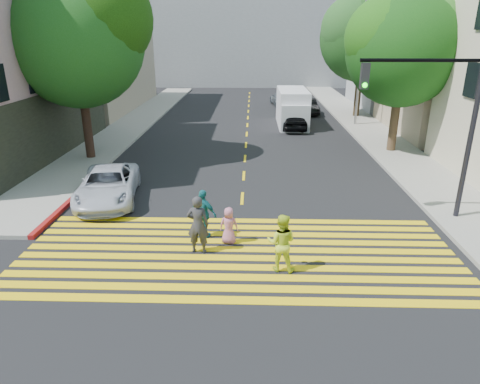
{
  "coord_description": "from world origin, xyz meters",
  "views": [
    {
      "loc": [
        0.41,
        -10.47,
        6.42
      ],
      "look_at": [
        0.0,
        3.0,
        1.4
      ],
      "focal_mm": 32.0,
      "sensor_mm": 36.0,
      "label": 1
    }
  ],
  "objects_px": {
    "dark_car_parked": "(307,106)",
    "traffic_signal": "(442,114)",
    "tree_left": "(77,32)",
    "tree_right_near": "(405,43)",
    "pedestrian_woman": "(281,243)",
    "white_sedan": "(108,185)",
    "pedestrian_extra": "(203,214)",
    "white_van": "(293,109)",
    "tree_right_far": "(364,33)",
    "dark_car_near": "(293,119)",
    "silver_car": "(282,99)",
    "pedestrian_child": "(229,226)",
    "pedestrian_man": "(198,225)"
  },
  "relations": [
    {
      "from": "dark_car_parked",
      "to": "pedestrian_extra",
      "type": "bearing_deg",
      "value": -110.64
    },
    {
      "from": "white_van",
      "to": "pedestrian_extra",
      "type": "bearing_deg",
      "value": -103.76
    },
    {
      "from": "silver_car",
      "to": "tree_right_far",
      "type": "bearing_deg",
      "value": 127.11
    },
    {
      "from": "pedestrian_child",
      "to": "white_van",
      "type": "bearing_deg",
      "value": -95.51
    },
    {
      "from": "tree_right_far",
      "to": "tree_left",
      "type": "bearing_deg",
      "value": -143.04
    },
    {
      "from": "pedestrian_extra",
      "to": "white_van",
      "type": "distance_m",
      "value": 19.06
    },
    {
      "from": "pedestrian_woman",
      "to": "white_sedan",
      "type": "distance_m",
      "value": 8.48
    },
    {
      "from": "pedestrian_extra",
      "to": "tree_left",
      "type": "bearing_deg",
      "value": -26.16
    },
    {
      "from": "tree_left",
      "to": "pedestrian_woman",
      "type": "distance_m",
      "value": 15.72
    },
    {
      "from": "pedestrian_child",
      "to": "white_sedan",
      "type": "height_order",
      "value": "white_sedan"
    },
    {
      "from": "pedestrian_extra",
      "to": "dark_car_near",
      "type": "bearing_deg",
      "value": -78.09
    },
    {
      "from": "pedestrian_woman",
      "to": "white_sedan",
      "type": "xyz_separation_m",
      "value": [
        -6.67,
        5.24,
        -0.19
      ]
    },
    {
      "from": "pedestrian_extra",
      "to": "dark_car_near",
      "type": "xyz_separation_m",
      "value": [
        4.46,
        17.31,
        -0.11
      ]
    },
    {
      "from": "white_sedan",
      "to": "silver_car",
      "type": "height_order",
      "value": "white_sedan"
    },
    {
      "from": "dark_car_near",
      "to": "silver_car",
      "type": "bearing_deg",
      "value": -90.27
    },
    {
      "from": "tree_right_near",
      "to": "tree_left",
      "type": "bearing_deg",
      "value": -173.2
    },
    {
      "from": "traffic_signal",
      "to": "white_van",
      "type": "bearing_deg",
      "value": 102.08
    },
    {
      "from": "pedestrian_woman",
      "to": "white_van",
      "type": "height_order",
      "value": "white_van"
    },
    {
      "from": "tree_right_far",
      "to": "pedestrian_man",
      "type": "height_order",
      "value": "tree_right_far"
    },
    {
      "from": "tree_left",
      "to": "tree_right_near",
      "type": "height_order",
      "value": "tree_left"
    },
    {
      "from": "tree_right_far",
      "to": "dark_car_near",
      "type": "xyz_separation_m",
      "value": [
        -5.54,
        -4.68,
        -5.73
      ]
    },
    {
      "from": "dark_car_parked",
      "to": "tree_left",
      "type": "bearing_deg",
      "value": -138.61
    },
    {
      "from": "tree_right_near",
      "to": "traffic_signal",
      "type": "distance_m",
      "value": 9.82
    },
    {
      "from": "pedestrian_child",
      "to": "traffic_signal",
      "type": "bearing_deg",
      "value": -158.02
    },
    {
      "from": "tree_left",
      "to": "dark_car_near",
      "type": "distance_m",
      "value": 15.21
    },
    {
      "from": "tree_right_near",
      "to": "silver_car",
      "type": "bearing_deg",
      "value": 107.56
    },
    {
      "from": "tree_left",
      "to": "white_van",
      "type": "distance_m",
      "value": 15.73
    },
    {
      "from": "white_van",
      "to": "pedestrian_woman",
      "type": "bearing_deg",
      "value": -95.83
    },
    {
      "from": "tree_right_near",
      "to": "white_van",
      "type": "height_order",
      "value": "tree_right_near"
    },
    {
      "from": "tree_right_far",
      "to": "white_van",
      "type": "height_order",
      "value": "tree_right_far"
    },
    {
      "from": "white_van",
      "to": "pedestrian_man",
      "type": "bearing_deg",
      "value": -103.19
    },
    {
      "from": "tree_left",
      "to": "tree_right_near",
      "type": "relative_size",
      "value": 1.09
    },
    {
      "from": "pedestrian_child",
      "to": "silver_car",
      "type": "distance_m",
      "value": 28.43
    },
    {
      "from": "white_sedan",
      "to": "dark_car_parked",
      "type": "height_order",
      "value": "white_sedan"
    },
    {
      "from": "pedestrian_extra",
      "to": "white_van",
      "type": "bearing_deg",
      "value": -77.27
    },
    {
      "from": "pedestrian_man",
      "to": "dark_car_near",
      "type": "bearing_deg",
      "value": -99.73
    },
    {
      "from": "white_sedan",
      "to": "dark_car_parked",
      "type": "xyz_separation_m",
      "value": [
        10.4,
        20.31,
        -0.03
      ]
    },
    {
      "from": "tree_left",
      "to": "dark_car_near",
      "type": "bearing_deg",
      "value": 35.29
    },
    {
      "from": "silver_car",
      "to": "dark_car_parked",
      "type": "xyz_separation_m",
      "value": [
        1.85,
        -4.29,
        -0.01
      ]
    },
    {
      "from": "pedestrian_extra",
      "to": "white_van",
      "type": "xyz_separation_m",
      "value": [
        4.48,
        18.52,
        0.39
      ]
    },
    {
      "from": "dark_car_parked",
      "to": "traffic_signal",
      "type": "bearing_deg",
      "value": -91.26
    },
    {
      "from": "pedestrian_man",
      "to": "pedestrian_extra",
      "type": "height_order",
      "value": "pedestrian_man"
    },
    {
      "from": "traffic_signal",
      "to": "pedestrian_woman",
      "type": "bearing_deg",
      "value": -145.4
    },
    {
      "from": "tree_right_near",
      "to": "pedestrian_extra",
      "type": "bearing_deg",
      "value": -130.68
    },
    {
      "from": "tree_right_near",
      "to": "traffic_signal",
      "type": "bearing_deg",
      "value": -99.82
    },
    {
      "from": "pedestrian_extra",
      "to": "dark_car_parked",
      "type": "distance_m",
      "value": 24.3
    },
    {
      "from": "tree_right_far",
      "to": "pedestrian_extra",
      "type": "bearing_deg",
      "value": -114.44
    },
    {
      "from": "tree_left",
      "to": "silver_car",
      "type": "distance_m",
      "value": 22.57
    },
    {
      "from": "tree_left",
      "to": "traffic_signal",
      "type": "bearing_deg",
      "value": -26.52
    },
    {
      "from": "tree_right_far",
      "to": "pedestrian_woman",
      "type": "relative_size",
      "value": 5.57
    }
  ]
}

